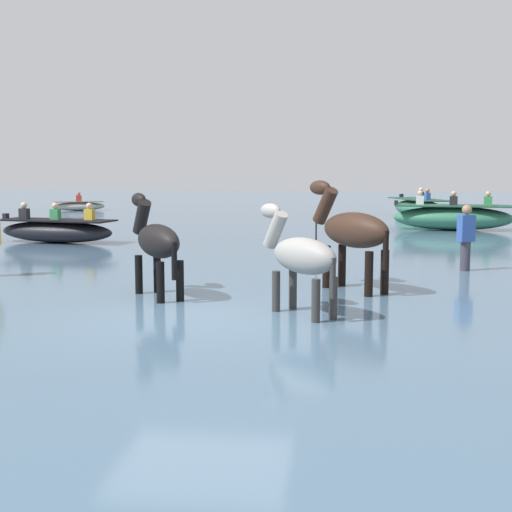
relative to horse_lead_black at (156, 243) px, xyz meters
name	(u,v)px	position (x,y,z in m)	size (l,w,h in m)	color
ground_plane	(202,336)	(1.03, -1.49, -1.15)	(120.00, 120.00, 0.00)	#666051
water_surface	(272,248)	(1.03, 8.51, -1.01)	(90.00, 90.00, 0.28)	slate
horse_lead_black	(156,243)	(0.00, 0.00, 0.00)	(1.33, 1.62, 1.95)	black
horse_trailing_dark_bay	(352,233)	(3.16, 0.99, 0.12)	(1.58, 1.70, 2.15)	#382319
horse_flank_grey	(301,258)	(2.41, -1.14, -0.06)	(1.36, 1.46, 1.84)	gray
boat_distant_west	(419,208)	(6.22, 19.59, -0.47)	(2.53, 4.29, 1.27)	#337556
boat_mid_channel	(453,217)	(6.71, 13.39, -0.44)	(4.12, 1.94, 1.32)	#337556
boat_mid_outer	(56,231)	(-5.01, 7.86, -0.53)	(3.63, 1.74, 1.13)	black
boat_far_offshore	(79,206)	(-9.95, 22.43, -0.63)	(2.59, 1.50, 0.94)	#B2AD9E
person_spectator_far	(466,242)	(5.50, 3.62, -0.29)	(0.37, 0.32, 1.63)	#383842
channel_buoy	(316,247)	(2.36, 5.96, -0.69)	(0.35, 0.35, 0.81)	#E54C1E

